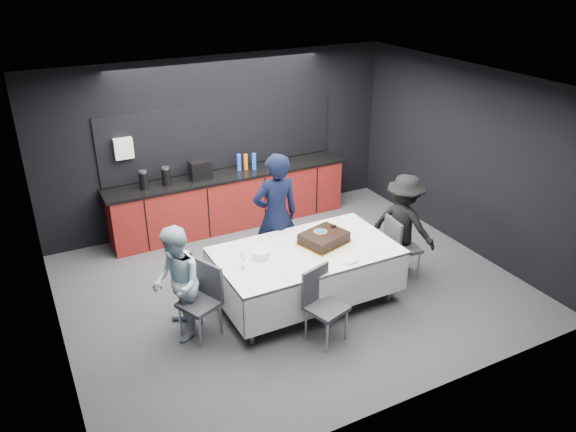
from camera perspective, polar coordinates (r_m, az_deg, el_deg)
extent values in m
plane|color=#3F3F44|center=(7.92, 0.34, -7.15)|extent=(6.00, 6.00, 0.00)
cube|color=white|center=(6.83, 0.40, 13.05)|extent=(6.00, 5.00, 0.04)
cube|color=black|center=(9.41, -6.80, 7.52)|extent=(6.00, 0.04, 2.80)
cube|color=black|center=(5.43, 12.83, -7.15)|extent=(6.00, 0.04, 2.80)
cube|color=black|center=(6.56, -23.54, -2.75)|extent=(0.04, 5.00, 2.80)
cube|color=black|center=(8.97, 17.68, 5.57)|extent=(0.04, 5.00, 2.80)
cube|color=maroon|center=(9.48, -5.85, 1.57)|extent=(4.00, 0.60, 0.90)
cube|color=black|center=(9.30, -5.98, 4.22)|extent=(4.10, 0.64, 0.04)
cube|color=black|center=(9.36, -6.78, 8.07)|extent=(4.00, 0.03, 1.10)
cube|color=white|center=(8.89, -16.39, 6.61)|extent=(0.28, 0.12, 0.32)
cylinder|color=black|center=(8.88, -14.44, 3.50)|extent=(0.14, 0.14, 0.26)
cylinder|color=black|center=(8.95, -12.27, 3.92)|extent=(0.14, 0.14, 0.26)
cube|color=black|center=(9.09, -8.96, 4.66)|extent=(0.32, 0.24, 0.30)
cylinder|color=blue|center=(9.36, -5.00, 5.44)|extent=(0.07, 0.07, 0.28)
cylinder|color=orange|center=(9.40, -4.32, 5.50)|extent=(0.07, 0.07, 0.26)
cylinder|color=blue|center=(9.39, -3.47, 5.55)|extent=(0.07, 0.07, 0.28)
cylinder|color=white|center=(9.56, -1.81, 5.35)|extent=(0.08, 0.08, 0.09)
cylinder|color=white|center=(9.61, -1.10, 5.47)|extent=(0.08, 0.08, 0.09)
cylinder|color=white|center=(9.66, -0.46, 5.59)|extent=(0.08, 0.08, 0.09)
cylinder|color=#99999E|center=(8.83, -14.54, 4.38)|extent=(0.12, 0.12, 0.03)
cylinder|color=#99999E|center=(8.90, -12.36, 4.79)|extent=(0.12, 0.12, 0.03)
cylinder|color=#99999E|center=(6.68, -3.73, -10.25)|extent=(0.06, 0.06, 0.75)
cylinder|color=#99999E|center=(7.46, -6.88, -6.21)|extent=(0.06, 0.06, 0.75)
cylinder|color=#99999E|center=(7.55, 10.34, -6.03)|extent=(0.06, 0.06, 0.75)
cylinder|color=#99999E|center=(8.25, 6.19, -2.86)|extent=(0.06, 0.06, 0.75)
cube|color=silver|center=(7.23, 1.83, -3.59)|extent=(2.32, 1.32, 0.04)
cube|color=silver|center=(6.89, 4.45, -7.84)|extent=(2.32, 0.02, 0.55)
cube|color=silver|center=(7.86, -0.50, -3.24)|extent=(2.32, 0.02, 0.55)
cube|color=silver|center=(6.95, -6.59, -7.60)|extent=(0.02, 1.32, 0.55)
cube|color=silver|center=(7.92, 9.11, -3.37)|extent=(0.02, 1.32, 0.55)
cube|color=yellow|center=(7.39, 3.65, -2.71)|extent=(0.71, 0.64, 0.01)
cube|color=black|center=(7.36, 3.66, -2.24)|extent=(0.66, 0.58, 0.12)
cube|color=black|center=(7.33, 3.68, -1.78)|extent=(0.66, 0.58, 0.01)
cylinder|color=orange|center=(7.36, 3.31, -1.57)|extent=(0.18, 0.18, 0.00)
cylinder|color=#174FAF|center=(7.36, 3.31, -1.54)|extent=(0.15, 0.15, 0.01)
sphere|color=black|center=(7.49, 4.40, -0.95)|extent=(0.04, 0.04, 0.04)
sphere|color=black|center=(7.47, 4.69, -1.04)|extent=(0.04, 0.04, 0.04)
sphere|color=black|center=(7.45, 4.43, -1.11)|extent=(0.04, 0.04, 0.04)
cylinder|color=white|center=(7.03, -2.77, -3.86)|extent=(0.23, 0.23, 0.10)
cylinder|color=white|center=(6.74, 0.06, -5.66)|extent=(0.21, 0.21, 0.01)
cylinder|color=white|center=(7.58, 5.99, -2.05)|extent=(0.22, 0.22, 0.01)
cylinder|color=white|center=(7.36, 9.16, -3.14)|extent=(0.21, 0.21, 0.01)
cylinder|color=white|center=(7.50, 1.28, -2.23)|extent=(0.22, 0.22, 0.01)
cube|color=white|center=(6.97, 6.37, -4.61)|extent=(0.19, 0.14, 0.03)
cylinder|color=white|center=(6.84, -4.59, -5.29)|extent=(0.06, 0.06, 0.00)
cylinder|color=white|center=(6.81, -4.60, -4.84)|extent=(0.01, 0.01, 0.12)
cylinder|color=white|center=(6.75, -4.64, -4.03)|extent=(0.05, 0.05, 0.10)
cube|color=#303136|center=(6.84, -9.01, -8.83)|extent=(0.55, 0.55, 0.05)
cube|color=#303136|center=(6.81, -7.98, -6.41)|extent=(0.21, 0.40, 0.45)
cylinder|color=#99999E|center=(6.99, -10.87, -10.46)|extent=(0.03, 0.03, 0.44)
cylinder|color=#99999E|center=(6.78, -8.94, -11.58)|extent=(0.03, 0.03, 0.44)
cylinder|color=#99999E|center=(7.17, -8.82, -9.27)|extent=(0.03, 0.03, 0.44)
cylinder|color=#99999E|center=(6.96, -6.87, -10.31)|extent=(0.03, 0.03, 0.44)
cube|color=#303136|center=(8.11, 11.62, -3.20)|extent=(0.46, 0.46, 0.05)
cube|color=#303136|center=(7.90, 10.61, -1.86)|extent=(0.08, 0.42, 0.45)
cylinder|color=#99999E|center=(8.19, 13.12, -4.91)|extent=(0.03, 0.03, 0.44)
cylinder|color=#99999E|center=(8.43, 11.85, -3.84)|extent=(0.03, 0.03, 0.44)
cylinder|color=#99999E|center=(8.02, 11.09, -5.40)|extent=(0.03, 0.03, 0.44)
cylinder|color=#99999E|center=(8.26, 9.86, -4.29)|extent=(0.03, 0.03, 0.44)
cube|color=#303136|center=(6.70, 3.94, -9.34)|extent=(0.53, 0.53, 0.05)
cube|color=#303136|center=(6.67, 2.77, -6.93)|extent=(0.41, 0.16, 0.45)
cylinder|color=#99999E|center=(6.64, 4.00, -12.16)|extent=(0.03, 0.03, 0.44)
cylinder|color=#99999E|center=(6.85, 5.92, -10.90)|extent=(0.03, 0.03, 0.44)
cylinder|color=#99999E|center=(6.82, 1.82, -10.94)|extent=(0.03, 0.03, 0.44)
cylinder|color=#99999E|center=(7.03, 3.77, -9.77)|extent=(0.03, 0.03, 0.44)
imported|color=black|center=(7.78, -1.24, -0.03)|extent=(0.69, 0.47, 1.84)
imported|color=#A6C1D1|center=(6.76, -11.25, -6.78)|extent=(0.63, 0.77, 1.44)
imported|color=black|center=(8.12, 11.65, -0.84)|extent=(0.90, 1.10, 1.48)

